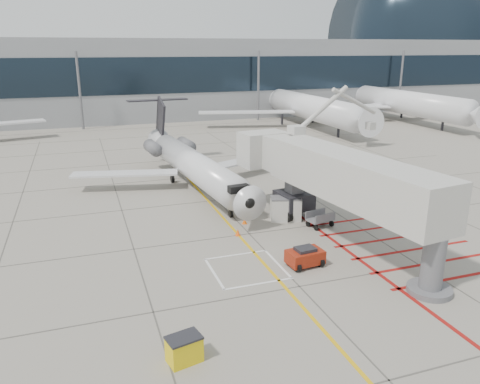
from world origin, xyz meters
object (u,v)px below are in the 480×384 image
object	(u,v)px
pushback_tug	(305,256)
spill_bin	(184,349)
regional_jet	(201,155)
jet_bridge	(350,187)

from	to	relation	value
pushback_tug	spill_bin	world-z (taller)	pushback_tug
regional_jet	spill_bin	size ratio (longest dim) A/B	20.19
regional_jet	jet_bridge	xyz separation A→B (m)	(6.15, -14.04, 0.44)
spill_bin	pushback_tug	bearing A→B (deg)	23.52
regional_jet	spill_bin	xyz separation A→B (m)	(-6.56, -22.28, -3.03)
jet_bridge	pushback_tug	distance (m)	5.52
regional_jet	pushback_tug	size ratio (longest dim) A/B	12.97
regional_jet	jet_bridge	distance (m)	15.34
regional_jet	pushback_tug	bearing A→B (deg)	-87.27
jet_bridge	spill_bin	bearing A→B (deg)	-154.60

